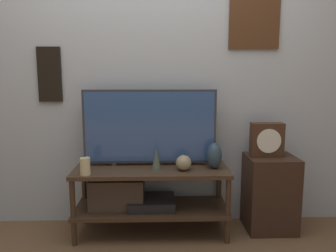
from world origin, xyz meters
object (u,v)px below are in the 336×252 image
(television, at_px, (150,127))
(vase_urn_stoneware, at_px, (214,156))
(vase_slim_bronze, at_px, (156,159))
(vase_round_glass, at_px, (184,163))
(candle_jar, at_px, (85,166))
(mantel_clock, at_px, (267,140))

(television, bearing_deg, vase_urn_stoneware, -12.14)
(vase_slim_bronze, bearing_deg, vase_round_glass, -5.81)
(vase_urn_stoneware, bearing_deg, candle_jar, -171.44)
(mantel_clock, bearing_deg, vase_slim_bronze, -173.87)
(television, bearing_deg, vase_round_glass, -31.32)
(television, relative_size, vase_slim_bronze, 6.10)
(vase_round_glass, bearing_deg, vase_urn_stoneware, 11.62)
(vase_slim_bronze, bearing_deg, candle_jar, -167.25)
(vase_slim_bronze, xyz_separation_m, mantel_clock, (0.87, 0.09, 0.12))
(vase_urn_stoneware, xyz_separation_m, candle_jar, (-0.96, -0.14, -0.04))
(vase_urn_stoneware, bearing_deg, television, 167.86)
(vase_slim_bronze, bearing_deg, vase_urn_stoneware, 3.64)
(vase_urn_stoneware, relative_size, candle_jar, 1.58)
(vase_round_glass, bearing_deg, vase_slim_bronze, 174.19)
(mantel_clock, bearing_deg, vase_urn_stoneware, -171.29)
(television, relative_size, vase_round_glass, 8.93)
(vase_round_glass, xyz_separation_m, vase_slim_bronze, (-0.21, 0.02, 0.03))
(candle_jar, bearing_deg, vase_slim_bronze, 12.75)
(television, height_order, candle_jar, television)
(vase_round_glass, height_order, mantel_clock, mantel_clock)
(vase_urn_stoneware, bearing_deg, vase_slim_bronze, -176.36)
(vase_round_glass, xyz_separation_m, candle_jar, (-0.72, -0.09, 0.00))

